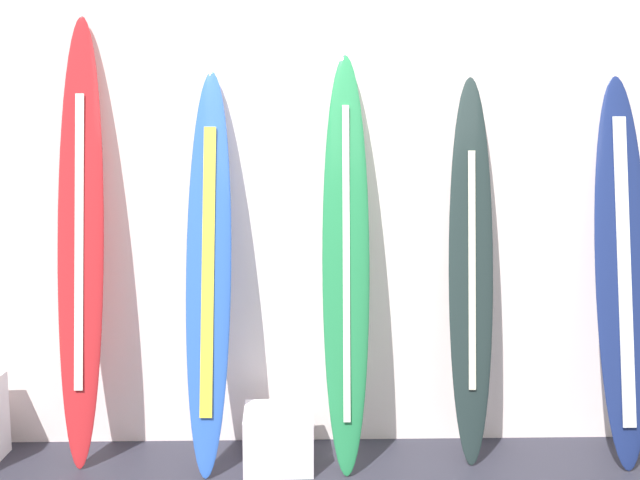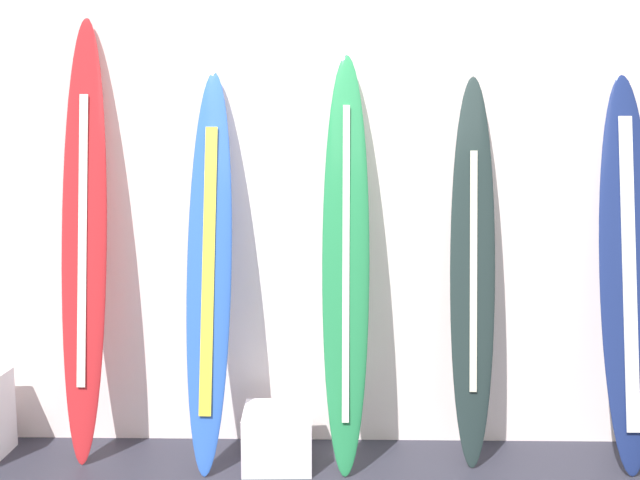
% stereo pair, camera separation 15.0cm
% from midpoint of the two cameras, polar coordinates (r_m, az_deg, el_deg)
% --- Properties ---
extents(wall_back, '(7.20, 0.20, 2.80)m').
position_cam_midpoint_polar(wall_back, '(4.03, 2.32, 4.15)').
color(wall_back, white).
rests_on(wall_back, ground).
extents(surfboard_crimson, '(0.24, 0.37, 2.28)m').
position_cam_midpoint_polar(surfboard_crimson, '(3.94, -19.09, -0.39)').
color(surfboard_crimson, red).
rests_on(surfboard_crimson, ground).
extents(surfboard_cobalt, '(0.24, 0.50, 2.01)m').
position_cam_midpoint_polar(surfboard_cobalt, '(3.74, -9.76, -2.59)').
color(surfboard_cobalt, blue).
rests_on(surfboard_cobalt, ground).
extents(surfboard_emerald, '(0.24, 0.48, 2.09)m').
position_cam_midpoint_polar(surfboard_emerald, '(3.69, 0.86, -1.68)').
color(surfboard_emerald, '#237B45').
rests_on(surfboard_emerald, ground).
extents(surfboard_charcoal, '(0.24, 0.37, 1.98)m').
position_cam_midpoint_polar(surfboard_charcoal, '(3.85, 10.52, -2.58)').
color(surfboard_charcoal, '#1E2B2A').
rests_on(surfboard_charcoal, ground).
extents(surfboard_navy, '(0.29, 0.44, 1.99)m').
position_cam_midpoint_polar(surfboard_navy, '(4.02, 21.38, -2.40)').
color(surfboard_navy, navy).
rests_on(surfboard_navy, ground).
extents(display_block_left, '(0.36, 0.36, 0.29)m').
position_cam_midpoint_polar(display_block_left, '(3.89, -4.40, -15.05)').
color(display_block_left, white).
rests_on(display_block_left, ground).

